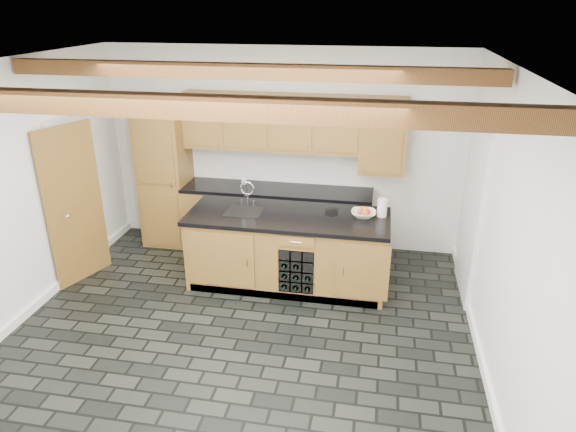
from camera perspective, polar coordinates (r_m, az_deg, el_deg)
name	(u,v)px	position (r m, az deg, el deg)	size (l,w,h in m)	color
ground	(238,339)	(5.65, -5.56, -13.47)	(5.00, 5.00, 0.00)	black
room_shell	(238,187)	(5.40, -5.53, 3.18)	(5.01, 5.00, 5.00)	white
back_cabinetry	(253,183)	(7.21, -3.94, 3.72)	(3.65, 0.62, 2.20)	olive
island	(288,250)	(6.41, 0.03, -3.75)	(2.48, 0.96, 0.93)	olive
faucet	(245,208)	(6.36, -4.82, 0.90)	(0.45, 0.40, 0.34)	black
kitchen_scale	(332,210)	(6.34, 4.88, 0.68)	(0.16, 0.10, 0.05)	black
fruit_bowl	(364,214)	(6.22, 8.39, 0.23)	(0.30, 0.30, 0.07)	silver
fruit_cluster	(364,211)	(6.21, 8.41, 0.56)	(0.16, 0.17, 0.07)	red
paper_towel	(382,208)	(6.25, 10.42, 0.90)	(0.12, 0.12, 0.22)	white
mug	(244,181)	(7.29, -4.92, 3.87)	(0.09, 0.09, 0.09)	white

